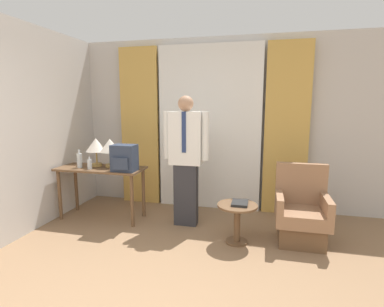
% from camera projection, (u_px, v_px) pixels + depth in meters
% --- Properties ---
extents(wall_back, '(10.00, 0.06, 2.70)m').
position_uv_depth(wall_back, '(210.00, 124.00, 4.84)').
color(wall_back, beige).
rests_on(wall_back, ground_plane).
extents(curtain_sheer_center, '(1.62, 0.06, 2.58)m').
position_uv_depth(curtain_sheer_center, '(209.00, 129.00, 4.73)').
color(curtain_sheer_center, white).
rests_on(curtain_sheer_center, ground_plane).
extents(curtain_drape_left, '(0.64, 0.06, 2.58)m').
position_uv_depth(curtain_drape_left, '(140.00, 127.00, 5.00)').
color(curtain_drape_left, gold).
rests_on(curtain_drape_left, ground_plane).
extents(curtain_drape_right, '(0.64, 0.06, 2.58)m').
position_uv_depth(curtain_drape_right, '(287.00, 130.00, 4.45)').
color(curtain_drape_right, gold).
rests_on(curtain_drape_right, ground_plane).
extents(desk, '(1.26, 0.52, 0.76)m').
position_uv_depth(desk, '(101.00, 176.00, 4.36)').
color(desk, brown).
rests_on(desk, ground_plane).
extents(table_lamp_left, '(0.30, 0.30, 0.41)m').
position_uv_depth(table_lamp_left, '(96.00, 146.00, 4.40)').
color(table_lamp_left, tan).
rests_on(table_lamp_left, desk).
extents(table_lamp_right, '(0.30, 0.30, 0.41)m').
position_uv_depth(table_lamp_right, '(110.00, 146.00, 4.35)').
color(table_lamp_right, tan).
rests_on(table_lamp_right, desk).
extents(bottle_near_edge, '(0.07, 0.07, 0.26)m').
position_uv_depth(bottle_near_edge, '(79.00, 160.00, 4.32)').
color(bottle_near_edge, silver).
rests_on(bottle_near_edge, desk).
extents(bottle_by_lamp, '(0.06, 0.06, 0.18)m').
position_uv_depth(bottle_by_lamp, '(90.00, 164.00, 4.22)').
color(bottle_by_lamp, silver).
rests_on(bottle_by_lamp, desk).
extents(backpack, '(0.33, 0.26, 0.36)m').
position_uv_depth(backpack, '(124.00, 158.00, 4.09)').
color(backpack, '#2D384C').
rests_on(backpack, desk).
extents(person, '(0.63, 0.21, 1.79)m').
position_uv_depth(person, '(186.00, 156.00, 4.07)').
color(person, '#2D2D33').
rests_on(person, ground_plane).
extents(armchair, '(0.62, 0.59, 0.94)m').
position_uv_depth(armchair, '(301.00, 215.00, 3.65)').
color(armchair, brown).
rests_on(armchair, ground_plane).
extents(side_table, '(0.48, 0.48, 0.49)m').
position_uv_depth(side_table, '(237.00, 217.00, 3.61)').
color(side_table, brown).
rests_on(side_table, ground_plane).
extents(book, '(0.19, 0.25, 0.03)m').
position_uv_depth(book, '(240.00, 203.00, 3.60)').
color(book, black).
rests_on(book, side_table).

